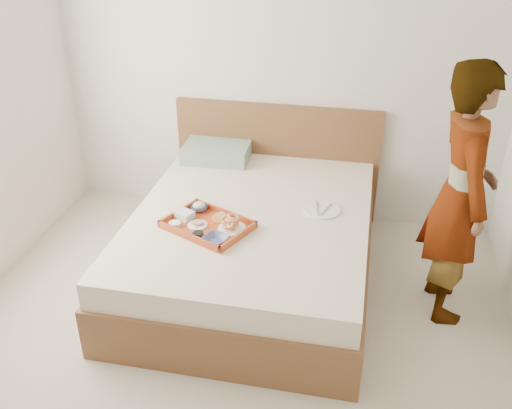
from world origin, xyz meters
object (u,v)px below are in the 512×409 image
at_px(bed, 252,245).
at_px(tray, 208,224).
at_px(person, 460,196).
at_px(dinner_plate, 322,210).

height_order(bed, tray, tray).
bearing_deg(bed, person, -1.94).
distance_m(dinner_plate, person, 0.89).
relative_size(bed, dinner_plate, 8.03).
bearing_deg(bed, dinner_plate, 14.43).
bearing_deg(dinner_plate, person, -10.99).
bearing_deg(bed, tray, -133.31).
xyz_separation_m(tray, person, (1.52, 0.21, 0.27)).
height_order(tray, person, person).
relative_size(bed, person, 1.22).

